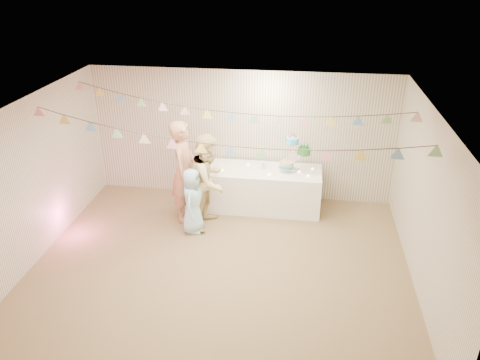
# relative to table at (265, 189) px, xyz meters

# --- Properties ---
(floor) EXTENTS (6.00, 6.00, 0.00)m
(floor) POSITION_rel_table_xyz_m (-0.51, -2.00, -0.41)
(floor) COLOR brown
(floor) RESTS_ON ground
(ceiling) EXTENTS (6.00, 6.00, 0.00)m
(ceiling) POSITION_rel_table_xyz_m (-0.51, -2.00, 2.19)
(ceiling) COLOR silver
(ceiling) RESTS_ON ground
(back_wall) EXTENTS (6.00, 6.00, 0.00)m
(back_wall) POSITION_rel_table_xyz_m (-0.51, 0.50, 0.89)
(back_wall) COLOR silver
(back_wall) RESTS_ON ground
(front_wall) EXTENTS (6.00, 6.00, 0.00)m
(front_wall) POSITION_rel_table_xyz_m (-0.51, -4.50, 0.89)
(front_wall) COLOR silver
(front_wall) RESTS_ON ground
(left_wall) EXTENTS (5.00, 5.00, 0.00)m
(left_wall) POSITION_rel_table_xyz_m (-3.51, -2.00, 0.89)
(left_wall) COLOR silver
(left_wall) RESTS_ON ground
(right_wall) EXTENTS (5.00, 5.00, 0.00)m
(right_wall) POSITION_rel_table_xyz_m (2.49, -2.00, 0.89)
(right_wall) COLOR silver
(right_wall) RESTS_ON ground
(table) EXTENTS (2.16, 0.86, 0.81)m
(table) POSITION_rel_table_xyz_m (0.00, 0.00, 0.00)
(table) COLOR white
(table) RESTS_ON floor
(cake_stand) EXTENTS (0.63, 0.37, 0.70)m
(cake_stand) POSITION_rel_table_xyz_m (0.55, 0.05, 0.70)
(cake_stand) COLOR silver
(cake_stand) RESTS_ON table
(cake_bottom) EXTENTS (0.31, 0.31, 0.15)m
(cake_bottom) POSITION_rel_table_xyz_m (0.40, -0.01, 0.43)
(cake_bottom) COLOR teal
(cake_bottom) RESTS_ON cake_stand
(cake_middle) EXTENTS (0.27, 0.27, 0.22)m
(cake_middle) POSITION_rel_table_xyz_m (0.73, 0.14, 0.70)
(cake_middle) COLOR #1C822B
(cake_middle) RESTS_ON cake_stand
(cake_top_tier) EXTENTS (0.25, 0.25, 0.19)m
(cake_top_tier) POSITION_rel_table_xyz_m (0.49, 0.02, 0.97)
(cake_top_tier) COLOR #50C1FD
(cake_top_tier) RESTS_ON cake_stand
(platter) EXTENTS (0.32, 0.32, 0.02)m
(platter) POSITION_rel_table_xyz_m (-0.61, -0.05, 0.35)
(platter) COLOR white
(platter) RESTS_ON table
(posy) EXTENTS (0.14, 0.14, 0.15)m
(posy) POSITION_rel_table_xyz_m (-0.03, 0.05, 0.42)
(posy) COLOR white
(posy) RESTS_ON table
(person_adult_a) EXTENTS (0.46, 0.71, 1.93)m
(person_adult_a) POSITION_rel_table_xyz_m (-1.43, -0.61, 0.56)
(person_adult_a) COLOR tan
(person_adult_a) RESTS_ON floor
(person_adult_b) EXTENTS (0.86, 0.99, 1.76)m
(person_adult_b) POSITION_rel_table_xyz_m (-0.94, -0.76, 0.48)
(person_adult_b) COLOR #DCC587
(person_adult_b) RESTS_ON floor
(person_child) EXTENTS (0.42, 0.62, 1.22)m
(person_child) POSITION_rel_table_xyz_m (-1.18, -1.04, 0.20)
(person_child) COLOR #ABDDF2
(person_child) RESTS_ON floor
(bunting_back) EXTENTS (5.60, 1.10, 0.40)m
(bunting_back) POSITION_rel_table_xyz_m (-0.51, -0.90, 1.94)
(bunting_back) COLOR pink
(bunting_back) RESTS_ON ceiling
(bunting_front) EXTENTS (5.60, 0.90, 0.36)m
(bunting_front) POSITION_rel_table_xyz_m (-0.51, -2.20, 1.91)
(bunting_front) COLOR #72A5E5
(bunting_front) RESTS_ON ceiling
(tealight_0) EXTENTS (0.04, 0.04, 0.03)m
(tealight_0) POSITION_rel_table_xyz_m (-0.80, -0.15, 0.42)
(tealight_0) COLOR #FFD88C
(tealight_0) RESTS_ON table
(tealight_1) EXTENTS (0.04, 0.04, 0.03)m
(tealight_1) POSITION_rel_table_xyz_m (-0.35, 0.18, 0.42)
(tealight_1) COLOR #FFD88C
(tealight_1) RESTS_ON table
(tealight_2) EXTENTS (0.04, 0.04, 0.03)m
(tealight_2) POSITION_rel_table_xyz_m (0.10, -0.22, 0.42)
(tealight_2) COLOR #FFD88C
(tealight_2) RESTS_ON table
(tealight_3) EXTENTS (0.04, 0.04, 0.03)m
(tealight_3) POSITION_rel_table_xyz_m (0.35, 0.22, 0.42)
(tealight_3) COLOR #FFD88C
(tealight_3) RESTS_ON table
(tealight_4) EXTENTS (0.04, 0.04, 0.03)m
(tealight_4) POSITION_rel_table_xyz_m (0.82, -0.18, 0.42)
(tealight_4) COLOR #FFD88C
(tealight_4) RESTS_ON table
(tealight_5) EXTENTS (0.04, 0.04, 0.03)m
(tealight_5) POSITION_rel_table_xyz_m (0.90, 0.15, 0.42)
(tealight_5) COLOR #FFD88C
(tealight_5) RESTS_ON table
(tealight_6) EXTENTS (0.04, 0.04, 0.03)m
(tealight_6) POSITION_rel_table_xyz_m (0.65, -0.02, 0.42)
(tealight_6) COLOR #FFD88C
(tealight_6) RESTS_ON table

